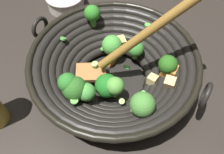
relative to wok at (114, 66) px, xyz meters
name	(u,v)px	position (x,y,z in m)	size (l,w,h in m)	color
ground_plane	(114,81)	(0.00, 0.00, -0.06)	(4.00, 4.00, 0.00)	#28231E
wok	(114,66)	(0.00, 0.00, 0.00)	(0.38, 0.38, 0.28)	black
prep_bowl	(66,0)	(0.09, -0.31, -0.04)	(0.12, 0.12, 0.05)	silver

